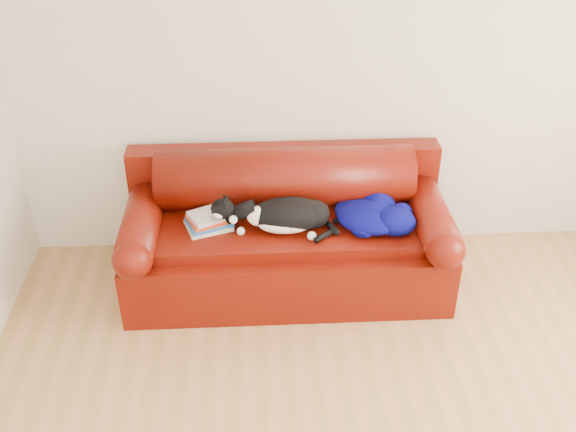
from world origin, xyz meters
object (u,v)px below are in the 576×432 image
blanket (373,215)px  book_stack (210,221)px  sofa_base (287,253)px  cat (288,216)px

blanket → book_stack: bearing=178.6°
book_stack → sofa_base: bearing=5.2°
book_stack → blanket: bearing=-1.4°
book_stack → cat: cat is taller
book_stack → blanket: size_ratio=0.61×
sofa_base → blanket: 0.65m
cat → blanket: bearing=7.1°
book_stack → cat: size_ratio=0.46×
sofa_base → book_stack: size_ratio=6.41×
sofa_base → blanket: bearing=-7.3°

